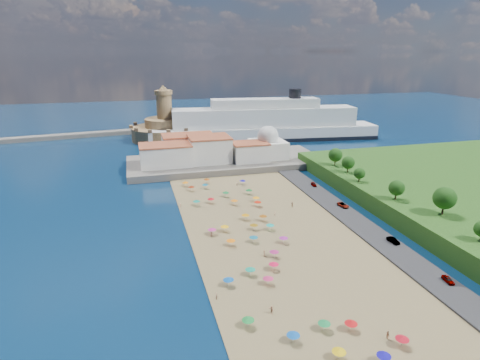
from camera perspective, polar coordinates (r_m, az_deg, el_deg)
name	(u,v)px	position (r m, az deg, el deg)	size (l,w,h in m)	color
ground	(249,231)	(120.36, 1.28, -7.32)	(700.00, 700.00, 0.00)	#071938
terrace	(226,162)	(188.77, -2.05, 2.58)	(90.00, 36.00, 3.00)	#59544C
jetty	(171,149)	(219.07, -9.78, 4.39)	(18.00, 70.00, 2.40)	#59544C
waterfront_buildings	(198,150)	(185.40, -6.05, 4.24)	(57.00, 29.00, 11.00)	silver
domed_building	(268,145)	(190.48, 3.96, 5.00)	(16.00, 16.00, 15.00)	silver
fortress	(165,129)	(247.23, -10.56, 7.17)	(40.00, 40.00, 32.40)	#A27851
cruise_ship	(265,125)	(243.59, 3.54, 7.81)	(138.91, 35.26, 30.03)	black
beach_parasols	(252,237)	(112.10, 1.72, -8.09)	(29.60, 115.53, 2.20)	gray
beachgoers	(251,240)	(112.65, 1.54, -8.53)	(39.33, 98.34, 1.85)	tan
parked_cars	(359,216)	(132.79, 16.57, -4.97)	(2.76, 75.44, 1.36)	gray
hillside_trees	(408,191)	(134.09, 22.76, -1.40)	(13.90, 103.06, 8.30)	#382314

